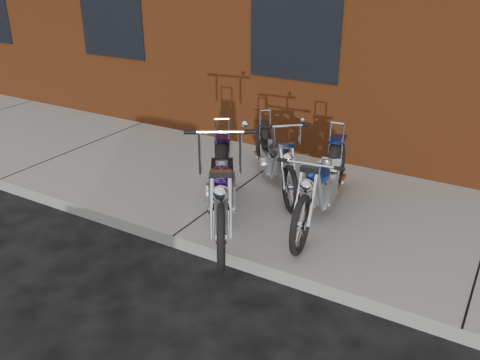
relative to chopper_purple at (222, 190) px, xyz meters
The scene contains 5 objects.
ground 0.84m from the chopper_purple, 123.28° to the right, with size 120.00×120.00×0.00m, color black.
sidewalk 1.17m from the chopper_purple, 108.49° to the left, with size 22.00×3.00×0.15m, color gray.
chopper_purple is the anchor object (origin of this frame).
chopper_blue 1.15m from the chopper_purple, 39.34° to the left, with size 0.57×2.23×0.97m.
chopper_third 1.27m from the chopper_purple, 89.16° to the left, with size 1.39×1.58×1.02m.
Camera 1 is at (3.10, -3.81, 3.01)m, focal length 38.00 mm.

